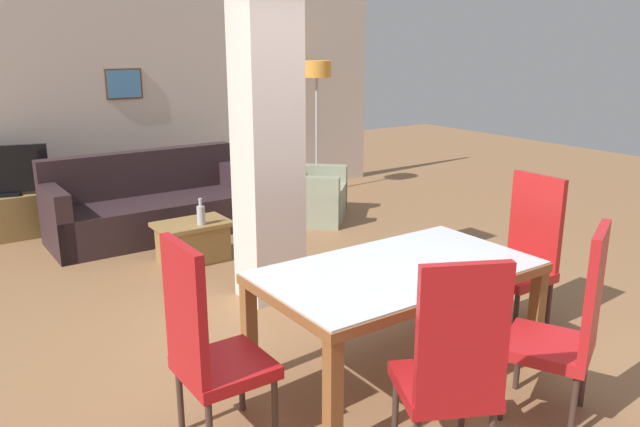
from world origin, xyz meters
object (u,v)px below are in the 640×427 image
coffee_table (193,241)px  dining_chair_near_left (452,366)px  dining_chair_near_right (569,323)px  sofa (152,209)px  floor_lamp (317,81)px  dining_table (398,287)px  dining_chair_head_left (207,343)px  dining_chair_head_right (524,251)px  armchair (305,197)px  tv_stand (3,218)px  bottle (201,215)px

coffee_table → dining_chair_near_left: bearing=-93.6°
dining_chair_near_right → sofa: (-0.68, 4.72, -0.29)m
dining_chair_near_left → floor_lamp: 6.09m
dining_chair_near_right → coffee_table: 3.75m
dining_table → dining_chair_head_left: dining_chair_head_left is taller
dining_chair_head_right → floor_lamp: floor_lamp is taller
dining_table → dining_chair_near_left: bearing=-116.4°
armchair → floor_lamp: 1.88m
dining_chair_near_right → dining_chair_near_left: (-0.88, 0.04, 0.00)m
dining_chair_near_right → dining_chair_head_left: (-1.75, 0.93, 0.00)m
dining_chair_head_left → floor_lamp: bearing=139.8°
armchair → coffee_table: (-1.74, -0.63, -0.07)m
dining_chair_near_right → tv_stand: dining_chair_near_right is taller
floor_lamp → dining_chair_near_left: bearing=-118.3°
dining_chair_head_right → bottle: 2.98m
dining_table → dining_chair_near_left: size_ratio=1.52×
dining_chair_head_left → dining_chair_head_right: bearing=90.0°
coffee_table → armchair: bearing=20.0°
dining_table → sofa: size_ratio=0.81×
dining_chair_head_left → tv_stand: 4.62m
dining_table → bottle: size_ratio=6.81×
dining_chair_near_left → bottle: dining_chair_near_left is taller
tv_stand → dining_chair_head_left: bearing=-86.1°
armchair → bottle: size_ratio=4.65×
armchair → coffee_table: bearing=-26.1°
sofa → dining_chair_near_left: bearing=87.5°
dining_chair_near_right → armchair: 4.45m
sofa → bottle: 1.19m
dining_table → dining_chair_near_right: bearing=-64.7°
bottle → floor_lamp: size_ratio=0.14×
dining_table → sofa: (-0.24, 3.79, -0.29)m
dining_table → armchair: 3.72m
dining_chair_near_right → floor_lamp: floor_lamp is taller
armchair → bottle: armchair is taller
floor_lamp → coffee_table: bearing=-147.5°
dining_chair_near_right → floor_lamp: size_ratio=0.63×
coffee_table → dining_table: bearing=-85.6°
dining_table → bottle: dining_table is taller
dining_table → coffee_table: dining_table is taller
dining_chair_near_left → sofa: 4.69m
floor_lamp → dining_table: bearing=-118.6°
dining_chair_near_left → bottle: (0.27, 3.51, -0.10)m
armchair → floor_lamp: floor_lamp is taller
dining_chair_head_right → sofa: dining_chair_head_right is taller
sofa → dining_chair_head_left: bearing=74.2°
dining_table → bottle: bearing=93.7°
armchair → tv_stand: size_ratio=1.07×
armchair → floor_lamp: (0.88, 1.04, 1.29)m
dining_chair_head_left → bottle: size_ratio=4.48×
dining_chair_head_left → bottle: (1.15, 2.62, -0.10)m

